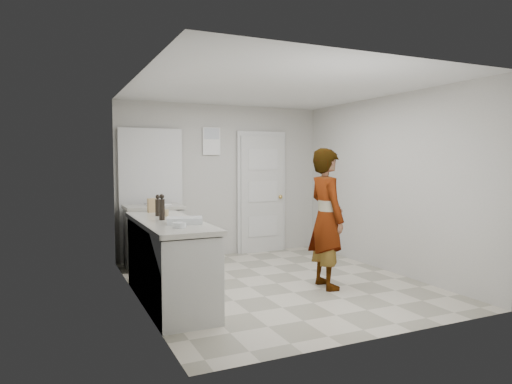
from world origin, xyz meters
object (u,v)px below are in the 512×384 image
oil_cruet_a (158,206)px  baking_dish (185,221)px  cake_mix_box (152,205)px  egg_bowl (179,225)px  person (327,218)px  oil_cruet_b (162,208)px  spice_jar (166,213)px

oil_cruet_a → baking_dish: size_ratio=0.61×
cake_mix_box → egg_bowl: bearing=-101.2°
person → egg_bowl: 2.01m
oil_cruet_a → oil_cruet_b: size_ratio=0.89×
cake_mix_box → egg_bowl: size_ratio=1.36×
person → oil_cruet_b: (-2.00, 0.25, 0.20)m
spice_jar → oil_cruet_a: size_ratio=0.31×
oil_cruet_a → egg_bowl: 1.04m
spice_jar → baking_dish: bearing=-87.6°
baking_dish → egg_bowl: (-0.13, -0.28, -0.00)m
cake_mix_box → oil_cruet_a: size_ratio=0.70×
person → spice_jar: (-1.87, 0.57, 0.10)m
cake_mix_box → oil_cruet_b: bearing=-103.9°
oil_cruet_b → egg_bowl: 0.65m
cake_mix_box → oil_cruet_a: (-0.01, -0.40, 0.03)m
oil_cruet_b → baking_dish: size_ratio=0.69×
cake_mix_box → spice_jar: size_ratio=2.25×
cake_mix_box → baking_dish: 1.16m
oil_cruet_b → baking_dish: (0.16, -0.37, -0.11)m
oil_cruet_b → baking_dish: 0.41m
cake_mix_box → spice_jar: (0.07, -0.46, -0.05)m
person → baking_dish: bearing=98.3°
cake_mix_box → baking_dish: bearing=-95.0°
person → spice_jar: size_ratio=21.78×
spice_jar → baking_dish: size_ratio=0.19×
oil_cruet_b → egg_bowl: (0.03, -0.64, -0.11)m
person → spice_jar: person is taller
egg_bowl → person: bearing=11.2°
person → oil_cruet_a: size_ratio=6.74×
egg_bowl → oil_cruet_a: bearing=89.2°
oil_cruet_b → spice_jar: bearing=68.5°
spice_jar → oil_cruet_b: 0.36m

